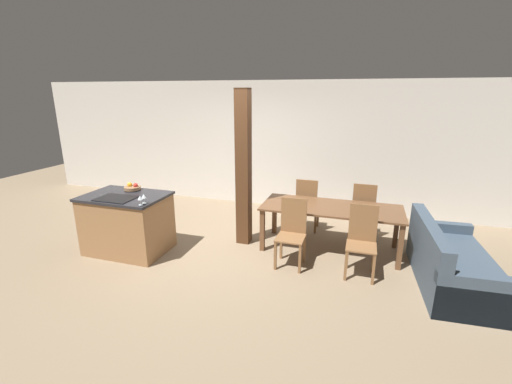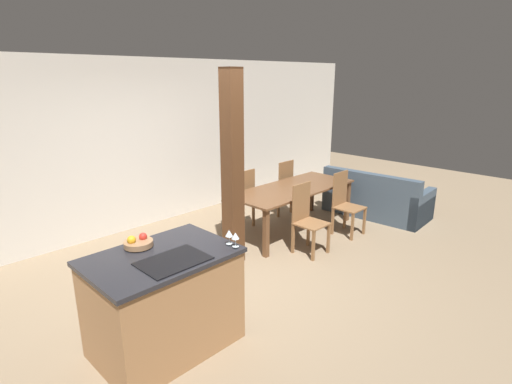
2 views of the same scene
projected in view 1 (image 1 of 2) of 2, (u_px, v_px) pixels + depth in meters
name	position (u px, v px, depth m)	size (l,w,h in m)	color
ground_plane	(218.00, 247.00, 5.63)	(16.00, 16.00, 0.00)	#847056
wall_back	(261.00, 145.00, 7.50)	(11.20, 0.08, 2.70)	silver
kitchen_island	(128.00, 223.00, 5.41)	(1.26, 0.87, 0.94)	#9E7047
fruit_bowl	(132.00, 187.00, 5.53)	(0.26, 0.26, 0.11)	#99704C
wine_glass_near	(140.00, 198.00, 4.76)	(0.07, 0.07, 0.14)	silver
wine_glass_middle	(144.00, 196.00, 4.83)	(0.07, 0.07, 0.14)	silver
dining_table	(331.00, 212.00, 5.41)	(2.17, 0.89, 0.72)	brown
dining_chair_near_left	(292.00, 231.00, 4.98)	(0.40, 0.40, 0.98)	brown
dining_chair_near_right	(362.00, 240.00, 4.70)	(0.40, 0.40, 0.98)	brown
dining_chair_far_left	(307.00, 204.00, 6.20)	(0.40, 0.40, 0.98)	brown
dining_chair_far_right	(363.00, 209.00, 5.91)	(0.40, 0.40, 0.98)	brown
couch	(450.00, 265.00, 4.50)	(0.95, 1.80, 0.82)	#3D4C5B
timber_post	(244.00, 169.00, 5.51)	(0.21, 0.21, 2.52)	#4C2D19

